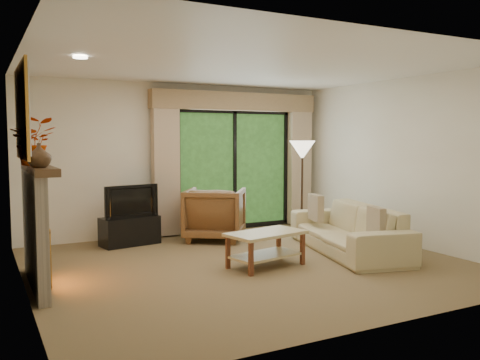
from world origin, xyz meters
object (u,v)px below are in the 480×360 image
sofa (347,229)px  coffee_table (266,249)px  media_console (130,231)px  armchair (215,214)px

sofa → coffee_table: bearing=-69.7°
media_console → sofa: 3.34m
media_console → coffee_table: bearing=-71.0°
armchair → media_console: bearing=23.8°
sofa → media_console: bearing=-112.6°
coffee_table → sofa: bearing=-4.9°
armchair → sofa: (1.35, -1.72, -0.09)m
media_console → armchair: armchair is taller
armchair → coffee_table: 1.91m
media_console → sofa: (2.69, -1.97, 0.12)m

